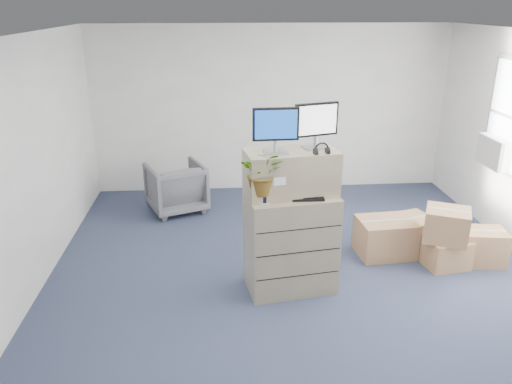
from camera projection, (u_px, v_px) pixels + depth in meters
ground at (302, 292)px, 5.71m from camera, size 7.00×7.00×0.00m
wall_back at (271, 110)px, 8.48m from camera, size 6.00×0.02×2.80m
ac_unit at (496, 152)px, 6.79m from camera, size 0.24×0.60×0.40m
filing_cabinet_lower at (291, 242)px, 5.64m from camera, size 1.06×0.74×1.14m
filing_cabinet_upper at (291, 172)px, 5.39m from camera, size 1.04×0.64×0.49m
monitor_left at (276, 128)px, 5.13m from camera, size 0.49×0.20×0.48m
monitor_right at (316, 123)px, 5.30m from camera, size 0.49×0.26×0.49m
headphones at (322, 150)px, 5.18m from camera, size 0.16×0.04×0.16m
keyboard at (301, 197)px, 5.34m from camera, size 0.50×0.22×0.03m
mouse at (324, 193)px, 5.45m from camera, size 0.13×0.11×0.04m
water_bottle at (298, 182)px, 5.41m from camera, size 0.08×0.08×0.29m
phone_dock at (286, 189)px, 5.47m from camera, size 0.08×0.07×0.16m
external_drive at (317, 188)px, 5.56m from camera, size 0.25×0.22×0.06m
tissue_box at (317, 182)px, 5.53m from camera, size 0.25×0.13×0.09m
potted_plant at (263, 178)px, 5.16m from camera, size 0.54×0.57×0.46m
office_chair at (176, 185)px, 7.83m from camera, size 1.05×1.02×0.84m
cardboard_boxes at (425, 238)px, 6.42m from camera, size 1.82×1.30×0.77m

